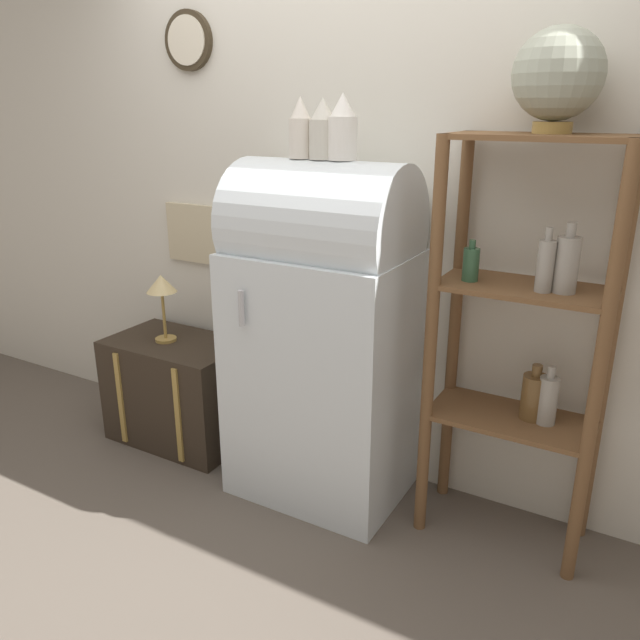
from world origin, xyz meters
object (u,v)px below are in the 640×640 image
(suitcase_trunk, at_px, (179,390))
(vase_right, at_px, (343,129))
(refrigerator, at_px, (322,333))
(desk_lamp, at_px, (162,289))
(vase_center, at_px, (323,131))
(globe, at_px, (558,75))
(vase_left, at_px, (301,130))

(suitcase_trunk, distance_m, vase_right, 1.69)
(refrigerator, xyz_separation_m, desk_lamp, (-0.95, 0.00, 0.07))
(refrigerator, bearing_deg, vase_center, 82.27)
(refrigerator, height_order, suitcase_trunk, refrigerator)
(globe, relative_size, desk_lamp, 0.98)
(vase_center, relative_size, vase_right, 0.93)
(globe, distance_m, vase_center, 0.88)
(vase_left, bearing_deg, globe, 7.01)
(vase_center, xyz_separation_m, desk_lamp, (-0.95, -0.00, -0.79))
(vase_right, bearing_deg, vase_left, -177.06)
(suitcase_trunk, bearing_deg, vase_center, -0.84)
(vase_center, bearing_deg, vase_right, 1.18)
(vase_left, bearing_deg, vase_right, 2.94)
(globe, height_order, desk_lamp, globe)
(globe, relative_size, vase_right, 1.37)
(vase_left, bearing_deg, refrigerator, 1.41)
(globe, bearing_deg, vase_left, -172.99)
(refrigerator, height_order, vase_right, vase_right)
(vase_left, height_order, vase_center, vase_left)
(refrigerator, bearing_deg, suitcase_trunk, 178.81)
(suitcase_trunk, distance_m, vase_left, 1.58)
(globe, bearing_deg, vase_center, -172.69)
(refrigerator, distance_m, desk_lamp, 0.95)
(suitcase_trunk, xyz_separation_m, desk_lamp, (-0.05, -0.02, 0.57))
(suitcase_trunk, distance_m, desk_lamp, 0.57)
(vase_center, bearing_deg, suitcase_trunk, 179.16)
(desk_lamp, bearing_deg, globe, 3.58)
(vase_left, distance_m, vase_center, 0.10)
(suitcase_trunk, relative_size, globe, 2.08)
(suitcase_trunk, relative_size, vase_left, 2.98)
(vase_right, bearing_deg, vase_center, -178.82)
(vase_left, xyz_separation_m, vase_right, (0.19, 0.01, 0.01))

